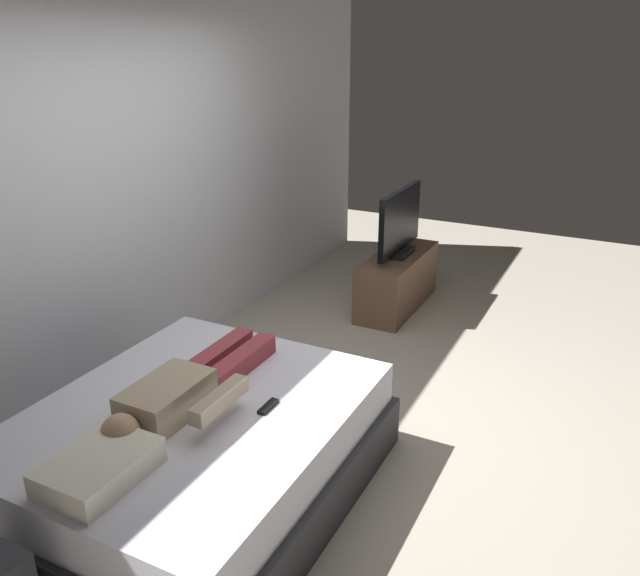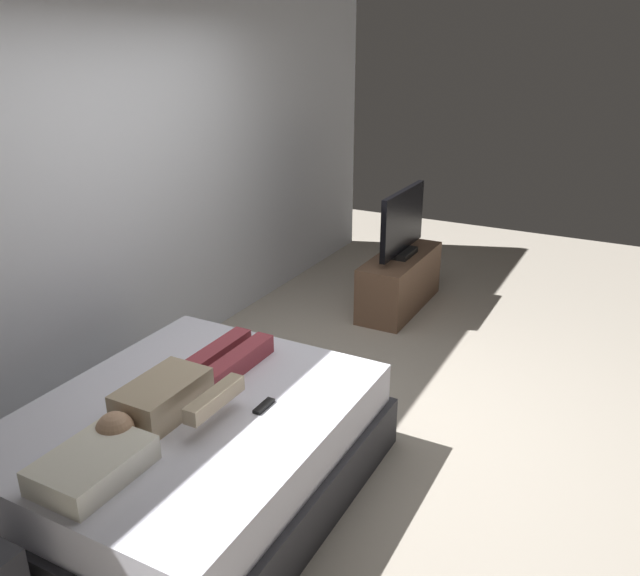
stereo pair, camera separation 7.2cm
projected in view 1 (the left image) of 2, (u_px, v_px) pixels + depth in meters
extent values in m
plane|color=#ADA393|center=(352.00, 430.00, 4.09)|extent=(10.00, 10.00, 0.00)
cube|color=silver|center=(158.00, 173.00, 4.64)|extent=(6.40, 0.10, 2.80)
cube|color=#333338|center=(197.00, 471.00, 3.47)|extent=(1.91, 1.59, 0.30)
cube|color=white|center=(193.00, 428.00, 3.37)|extent=(1.83, 1.51, 0.24)
cube|color=silver|center=(99.00, 467.00, 2.78)|extent=(0.48, 0.34, 0.12)
cube|color=tan|center=(167.00, 399.00, 3.24)|extent=(0.48, 0.28, 0.18)
sphere|color=tan|center=(120.00, 433.00, 2.97)|extent=(0.18, 0.18, 0.18)
cube|color=#993842|center=(240.00, 363.00, 3.67)|extent=(0.60, 0.11, 0.11)
cube|color=#993842|center=(217.00, 357.00, 3.74)|extent=(0.60, 0.11, 0.11)
cube|color=tan|center=(220.00, 400.00, 3.16)|extent=(0.40, 0.08, 0.08)
cube|color=black|center=(268.00, 406.00, 3.33)|extent=(0.15, 0.04, 0.02)
cube|color=brown|center=(397.00, 281.00, 5.85)|extent=(1.10, 0.40, 0.50)
cube|color=black|center=(398.00, 252.00, 5.75)|extent=(0.32, 0.20, 0.05)
cube|color=black|center=(400.00, 220.00, 5.64)|extent=(0.88, 0.05, 0.54)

